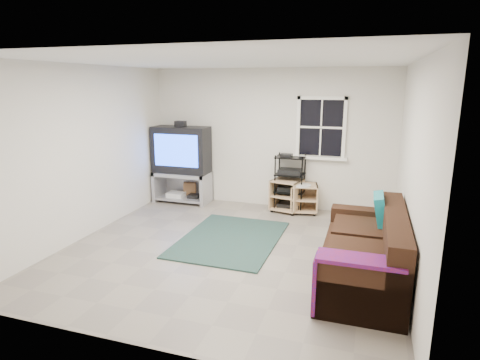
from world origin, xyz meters
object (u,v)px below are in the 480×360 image
(sofa, at_px, (366,255))
(side_table_right, at_px, (303,196))
(side_table_left, at_px, (288,194))
(tv_unit, at_px, (182,158))
(av_rack, at_px, (290,186))

(sofa, bearing_deg, side_table_right, 115.19)
(side_table_left, distance_m, sofa, 2.83)
(tv_unit, height_order, sofa, tv_unit)
(side_table_left, xyz_separation_m, sofa, (1.44, -2.43, 0.02))
(tv_unit, relative_size, sofa, 0.78)
(tv_unit, bearing_deg, side_table_right, 1.41)
(side_table_left, relative_size, sofa, 0.29)
(side_table_right, bearing_deg, tv_unit, -178.59)
(tv_unit, xyz_separation_m, av_rack, (2.15, 0.08, -0.43))
(av_rack, bearing_deg, side_table_left, -148.54)
(tv_unit, distance_m, side_table_left, 2.19)
(tv_unit, height_order, side_table_left, tv_unit)
(tv_unit, distance_m, sofa, 4.31)
(av_rack, bearing_deg, tv_unit, -177.78)
(tv_unit, bearing_deg, side_table_left, 1.71)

